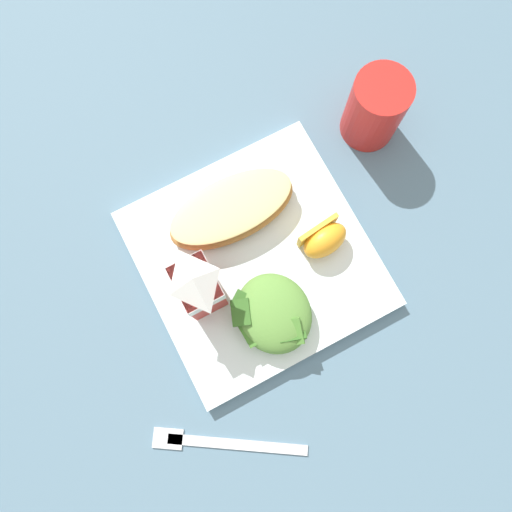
{
  "coord_description": "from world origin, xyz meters",
  "views": [
    {
      "loc": [
        -0.11,
        0.06,
        0.65
      ],
      "look_at": [
        0.0,
        0.0,
        0.03
      ],
      "focal_mm": 35.48,
      "sensor_mm": 36.0,
      "label": 1
    }
  ],
  "objects_px": {
    "cheesy_pizza_bread": "(229,211)",
    "drinking_red_cup": "(375,109)",
    "orange_wedge_front": "(324,239)",
    "green_salad_pile": "(274,314)",
    "white_plate": "(256,259)",
    "metal_fork": "(217,443)",
    "milk_carton": "(198,286)"
  },
  "relations": [
    {
      "from": "orange_wedge_front",
      "to": "green_salad_pile",
      "type": "bearing_deg",
      "value": 117.76
    },
    {
      "from": "white_plate",
      "to": "green_salad_pile",
      "type": "distance_m",
      "value": 0.08
    },
    {
      "from": "white_plate",
      "to": "drinking_red_cup",
      "type": "height_order",
      "value": "drinking_red_cup"
    },
    {
      "from": "white_plate",
      "to": "cheesy_pizza_bread",
      "type": "xyz_separation_m",
      "value": [
        0.07,
        0.0,
        0.03
      ]
    },
    {
      "from": "green_salad_pile",
      "to": "metal_fork",
      "type": "height_order",
      "value": "green_salad_pile"
    },
    {
      "from": "cheesy_pizza_bread",
      "to": "orange_wedge_front",
      "type": "relative_size",
      "value": 2.69
    },
    {
      "from": "cheesy_pizza_bread",
      "to": "metal_fork",
      "type": "distance_m",
      "value": 0.29
    },
    {
      "from": "drinking_red_cup",
      "to": "white_plate",
      "type": "bearing_deg",
      "value": 113.06
    },
    {
      "from": "white_plate",
      "to": "metal_fork",
      "type": "xyz_separation_m",
      "value": [
        -0.18,
        0.15,
        -0.01
      ]
    },
    {
      "from": "cheesy_pizza_bread",
      "to": "green_salad_pile",
      "type": "height_order",
      "value": "green_salad_pile"
    },
    {
      "from": "cheesy_pizza_bread",
      "to": "drinking_red_cup",
      "type": "xyz_separation_m",
      "value": [
        0.03,
        -0.23,
        0.02
      ]
    },
    {
      "from": "white_plate",
      "to": "orange_wedge_front",
      "type": "distance_m",
      "value": 0.09
    },
    {
      "from": "milk_carton",
      "to": "white_plate",
      "type": "bearing_deg",
      "value": -83.8
    },
    {
      "from": "orange_wedge_front",
      "to": "white_plate",
      "type": "bearing_deg",
      "value": 75.0
    },
    {
      "from": "white_plate",
      "to": "metal_fork",
      "type": "height_order",
      "value": "white_plate"
    },
    {
      "from": "cheesy_pizza_bread",
      "to": "metal_fork",
      "type": "xyz_separation_m",
      "value": [
        -0.24,
        0.14,
        -0.03
      ]
    },
    {
      "from": "drinking_red_cup",
      "to": "metal_fork",
      "type": "bearing_deg",
      "value": 126.4
    },
    {
      "from": "cheesy_pizza_bread",
      "to": "orange_wedge_front",
      "type": "xyz_separation_m",
      "value": [
        -0.09,
        -0.09,
        0.0
      ]
    },
    {
      "from": "green_salad_pile",
      "to": "milk_carton",
      "type": "relative_size",
      "value": 0.91
    },
    {
      "from": "cheesy_pizza_bread",
      "to": "green_salad_pile",
      "type": "xyz_separation_m",
      "value": [
        -0.14,
        0.01,
        0.0
      ]
    },
    {
      "from": "orange_wedge_front",
      "to": "metal_fork",
      "type": "height_order",
      "value": "orange_wedge_front"
    },
    {
      "from": "white_plate",
      "to": "orange_wedge_front",
      "type": "bearing_deg",
      "value": -105.0
    },
    {
      "from": "orange_wedge_front",
      "to": "cheesy_pizza_bread",
      "type": "bearing_deg",
      "value": 44.68
    },
    {
      "from": "green_salad_pile",
      "to": "orange_wedge_front",
      "type": "height_order",
      "value": "green_salad_pile"
    },
    {
      "from": "white_plate",
      "to": "green_salad_pile",
      "type": "height_order",
      "value": "green_salad_pile"
    },
    {
      "from": "cheesy_pizza_bread",
      "to": "milk_carton",
      "type": "bearing_deg",
      "value": 134.36
    },
    {
      "from": "metal_fork",
      "to": "green_salad_pile",
      "type": "bearing_deg",
      "value": -52.0
    },
    {
      "from": "white_plate",
      "to": "green_salad_pile",
      "type": "xyz_separation_m",
      "value": [
        -0.07,
        0.02,
        0.03
      ]
    },
    {
      "from": "cheesy_pizza_bread",
      "to": "metal_fork",
      "type": "bearing_deg",
      "value": 149.48
    },
    {
      "from": "orange_wedge_front",
      "to": "metal_fork",
      "type": "distance_m",
      "value": 0.28
    },
    {
      "from": "milk_carton",
      "to": "orange_wedge_front",
      "type": "distance_m",
      "value": 0.17
    },
    {
      "from": "cheesy_pizza_bread",
      "to": "milk_carton",
      "type": "distance_m",
      "value": 0.11
    }
  ]
}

